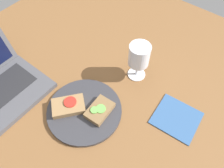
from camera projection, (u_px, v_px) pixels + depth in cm
name	position (u px, v px, depth cm)	size (l,w,h in cm)	color
wooden_table	(101.00, 94.00, 82.10)	(140.00, 140.00, 3.00)	brown
plate	(84.00, 110.00, 75.63)	(25.88, 25.88, 1.30)	#333338
sandwich_with_tomato	(69.00, 106.00, 74.71)	(13.08, 12.53, 2.49)	#937047
sandwich_with_cucumber	(100.00, 110.00, 73.75)	(10.11, 7.14, 2.46)	brown
wine_glass	(139.00, 57.00, 77.14)	(7.65, 7.65, 15.21)	white
napkin	(176.00, 118.00, 74.46)	(13.76, 14.65, 0.40)	#33598C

